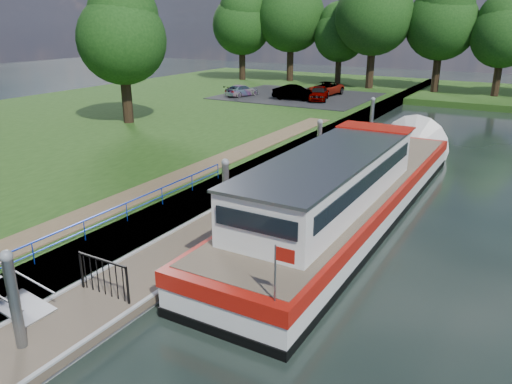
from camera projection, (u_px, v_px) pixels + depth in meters
The scene contains 17 objects.
ground at pixel (42, 348), 12.59m from camera, with size 160.00×160.00×0.00m, color black.
riverbank at pixel (54, 138), 33.24m from camera, with size 32.00×90.00×0.78m, color #1E4012.
bank_edge at pixel (254, 171), 25.94m from camera, with size 1.10×90.00×0.78m, color #473D2D.
footpath at pixel (132, 197), 20.95m from camera, with size 1.60×40.00×0.05m, color brown.
carpark at pixel (298, 96), 48.61m from camera, with size 14.00×12.00×0.06m, color black.
blue_fence at pixel (59, 236), 15.91m from camera, with size 0.04×18.04×0.72m.
pontoon at pixel (280, 194), 23.16m from camera, with size 2.50×30.00×0.56m.
mooring_piles at pixel (280, 172), 22.80m from camera, with size 0.30×27.30×3.55m.
gangway at pixel (10, 298), 13.66m from camera, with size 2.58×1.00×0.92m.
gate_panel at pixel (103, 272), 14.01m from camera, with size 1.85×0.05×1.15m.
barge at pixel (355, 188), 21.16m from camera, with size 4.36×21.15×4.78m.
horizon_trees at pixel (429, 19), 50.58m from camera, with size 54.38×10.03×12.87m.
bank_tree_a at pixel (122, 32), 34.28m from camera, with size 6.12×6.12×9.72m.
car_a at pixel (319, 93), 45.57m from camera, with size 1.56×3.87×1.32m, color #999999.
car_b at pixel (295, 93), 45.86m from camera, with size 1.41×4.04×1.33m, color #999999.
car_c at pixel (242, 90), 48.18m from camera, with size 1.51×3.73×1.08m, color #999999.
car_d at pixel (325, 89), 48.45m from camera, with size 2.14×4.65×1.29m, color #999999.
Camera 1 is at (9.98, -6.48, 7.86)m, focal length 35.00 mm.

